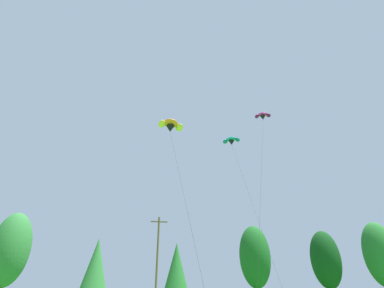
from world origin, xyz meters
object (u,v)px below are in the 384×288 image
object	(u,v)px
parafoil_kite_high_orange	(171,126)
parafoil_kite_mid_magenta	(263,116)
parafoil_kite_far_teal	(231,141)
utility_pole	(157,261)

from	to	relation	value
parafoil_kite_high_orange	parafoil_kite_mid_magenta	world-z (taller)	parafoil_kite_mid_magenta
parafoil_kite_high_orange	parafoil_kite_mid_magenta	bearing A→B (deg)	4.32
parafoil_kite_high_orange	parafoil_kite_far_teal	distance (m)	15.20
parafoil_kite_mid_magenta	utility_pole	bearing A→B (deg)	152.27
utility_pole	parafoil_kite_mid_magenta	bearing A→B (deg)	-27.73
parafoil_kite_high_orange	parafoil_kite_mid_magenta	xyz separation A→B (m)	(12.67, 0.96, 3.22)
parafoil_kite_high_orange	parafoil_kite_mid_magenta	distance (m)	13.10
utility_pole	parafoil_kite_mid_magenta	distance (m)	23.39
parafoil_kite_mid_magenta	parafoil_kite_high_orange	bearing A→B (deg)	-175.68
utility_pole	parafoil_kite_high_orange	xyz separation A→B (m)	(0.43, -7.84, 14.90)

